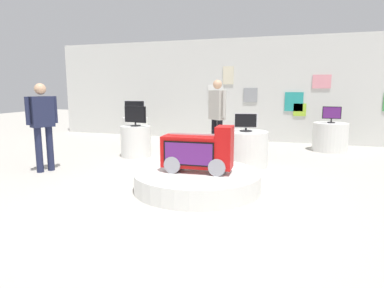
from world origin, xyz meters
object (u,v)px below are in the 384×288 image
at_px(novelty_firetruck_tv, 198,153).
at_px(tv_on_right_rear, 332,114).
at_px(shopper_browsing_near_truck, 42,121).
at_px(display_pedestal_far_right, 245,149).
at_px(display_pedestal_center_rear, 135,129).
at_px(display_pedestal_right_rear, 330,137).
at_px(tv_on_far_right, 246,122).
at_px(display_pedestal_left_rear, 136,141).
at_px(tv_on_left_rear, 135,115).
at_px(main_display_pedestal, 197,181).
at_px(shopper_browsing_rear, 217,112).
at_px(tv_on_center_rear, 135,108).

relative_size(novelty_firetruck_tv, tv_on_right_rear, 2.49).
bearing_deg(shopper_browsing_near_truck, novelty_firetruck_tv, -3.97).
bearing_deg(display_pedestal_far_right, tv_on_right_rear, 52.72).
distance_m(display_pedestal_center_rear, display_pedestal_right_rear, 5.14).
bearing_deg(tv_on_far_right, display_pedestal_left_rear, 176.94).
bearing_deg(display_pedestal_right_rear, tv_on_left_rear, -153.22).
relative_size(main_display_pedestal, shopper_browsing_rear, 1.12).
relative_size(tv_on_center_rear, display_pedestal_right_rear, 0.74).
relative_size(tv_on_center_rear, tv_on_right_rear, 1.41).
bearing_deg(display_pedestal_center_rear, display_pedestal_left_rear, -61.96).
bearing_deg(tv_on_left_rear, display_pedestal_center_rear, 118.01).
bearing_deg(tv_on_center_rear, shopper_browsing_near_truck, -88.61).
xyz_separation_m(tv_on_left_rear, shopper_browsing_near_truck, (-0.94, -1.72, 0.02)).
xyz_separation_m(novelty_firetruck_tv, display_pedestal_far_right, (0.39, 1.81, -0.22)).
height_order(main_display_pedestal, display_pedestal_left_rear, display_pedestal_left_rear).
bearing_deg(display_pedestal_far_right, display_pedestal_right_rear, 52.77).
height_order(novelty_firetruck_tv, display_pedestal_far_right, novelty_firetruck_tv).
bearing_deg(main_display_pedestal, display_pedestal_far_right, 77.11).
height_order(display_pedestal_left_rear, tv_on_left_rear, tv_on_left_rear).
height_order(display_pedestal_center_rear, tv_on_far_right, tv_on_far_right).
bearing_deg(display_pedestal_center_rear, display_pedestal_far_right, -30.63).
distance_m(display_pedestal_left_rear, display_pedestal_far_right, 2.45).
relative_size(tv_on_center_rear, shopper_browsing_near_truck, 0.37).
height_order(tv_on_right_rear, shopper_browsing_near_truck, shopper_browsing_near_truck).
bearing_deg(tv_on_center_rear, tv_on_far_right, -30.63).
distance_m(tv_on_center_rear, shopper_browsing_near_truck, 3.65).
bearing_deg(shopper_browsing_near_truck, tv_on_far_right, 25.30).
distance_m(tv_on_left_rear, tv_on_right_rear, 4.60).
xyz_separation_m(display_pedestal_far_right, shopper_browsing_rear, (-0.77, 0.78, 0.64)).
relative_size(novelty_firetruck_tv, tv_on_center_rear, 1.77).
height_order(display_pedestal_far_right, tv_on_far_right, tv_on_far_right).
bearing_deg(display_pedestal_left_rear, display_pedestal_far_right, -2.97).
height_order(display_pedestal_center_rear, shopper_browsing_rear, shopper_browsing_rear).
relative_size(novelty_firetruck_tv, tv_on_far_right, 2.38).
bearing_deg(main_display_pedestal, shopper_browsing_rear, 97.91).
bearing_deg(display_pedestal_left_rear, display_pedestal_center_rear, 118.04).
relative_size(main_display_pedestal, novelty_firetruck_tv, 1.79).
distance_m(display_pedestal_left_rear, tv_on_right_rear, 4.64).
height_order(tv_on_left_rear, display_pedestal_center_rear, tv_on_left_rear).
distance_m(display_pedestal_center_rear, display_pedestal_far_right, 4.03).
distance_m(tv_on_left_rear, tv_on_center_rear, 2.19).
height_order(display_pedestal_center_rear, display_pedestal_right_rear, same).
xyz_separation_m(display_pedestal_left_rear, tv_on_left_rear, (0.00, -0.00, 0.57)).
distance_m(display_pedestal_left_rear, tv_on_far_right, 2.50).
xyz_separation_m(tv_on_left_rear, shopper_browsing_rear, (1.67, 0.66, 0.07)).
bearing_deg(display_pedestal_center_rear, tv_on_center_rear, -101.46).
height_order(display_pedestal_left_rear, display_pedestal_far_right, same).
xyz_separation_m(tv_on_right_rear, tv_on_far_right, (-1.67, -2.20, -0.04)).
bearing_deg(display_pedestal_right_rear, display_pedestal_far_right, -127.23).
distance_m(novelty_firetruck_tv, display_pedestal_left_rear, 2.83).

